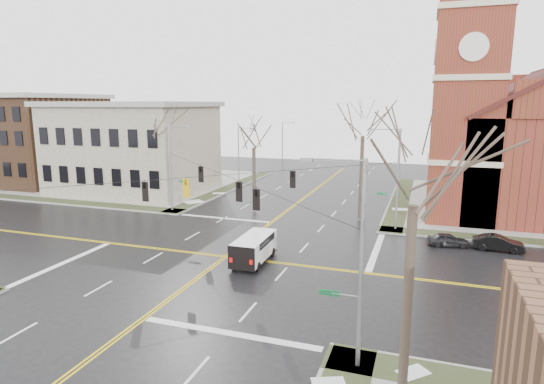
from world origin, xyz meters
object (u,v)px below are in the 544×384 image
(signal_pole_ne, at_px, (396,176))
(signal_pole_se, at_px, (357,259))
(church, at_px, (539,131))
(parked_car_b, at_px, (498,243))
(tree_nw_far, at_px, (168,131))
(tree_ne, at_px, (363,130))
(streetlight_north_a, at_px, (240,154))
(cargo_van, at_px, (255,246))
(tree_se, at_px, (414,191))
(streetlight_north_b, at_px, (283,142))
(parked_car_a, at_px, (448,240))
(tree_nw_near, at_px, (254,143))
(signal_pole_nw, at_px, (172,165))

(signal_pole_ne, relative_size, signal_pole_se, 1.00)
(church, distance_m, signal_pole_ne, 19.22)
(parked_car_b, xyz_separation_m, tree_nw_far, (-32.60, 5.87, 7.71))
(tree_nw_far, bearing_deg, signal_pole_se, -46.23)
(church, relative_size, tree_nw_far, 2.39)
(tree_nw_far, xyz_separation_m, tree_ne, (21.03, 0.26, 0.44))
(streetlight_north_a, distance_m, cargo_van, 31.29)
(tree_se, bearing_deg, tree_ne, 101.35)
(church, xyz_separation_m, tree_nw_far, (-37.89, -10.76, -0.11))
(signal_pole_se, bearing_deg, tree_nw_far, 133.77)
(streetlight_north_a, bearing_deg, streetlight_north_b, 90.00)
(parked_car_a, bearing_deg, streetlight_north_a, 42.91)
(streetlight_north_a, relative_size, tree_se, 0.70)
(cargo_van, xyz_separation_m, tree_ne, (5.47, 14.51, 7.64))
(streetlight_north_a, relative_size, tree_nw_near, 0.80)
(signal_pole_ne, height_order, streetlight_north_b, signal_pole_ne)
(signal_pole_ne, distance_m, signal_pole_se, 23.00)
(parked_car_a, xyz_separation_m, parked_car_b, (3.66, 0.08, 0.08))
(streetlight_north_b, height_order, tree_ne, tree_ne)
(tree_nw_near, bearing_deg, signal_pole_se, -60.57)
(streetlight_north_a, bearing_deg, signal_pole_se, -60.91)
(signal_pole_nw, relative_size, parked_car_b, 2.42)
(parked_car_a, bearing_deg, signal_pole_ne, 42.56)
(streetlight_north_b, bearing_deg, tree_nw_near, -77.57)
(tree_nw_far, height_order, tree_nw_near, tree_nw_far)
(tree_nw_near, relative_size, tree_ne, 0.82)
(parked_car_a, bearing_deg, signal_pole_nw, 72.69)
(tree_nw_far, bearing_deg, streetlight_north_a, 79.96)
(streetlight_north_a, distance_m, parked_car_a, 33.36)
(streetlight_north_b, height_order, tree_nw_far, tree_nw_far)
(cargo_van, distance_m, tree_nw_near, 16.72)
(streetlight_north_b, xyz_separation_m, cargo_van, (13.08, -48.23, -3.34))
(tree_nw_far, height_order, tree_ne, tree_ne)
(tree_nw_far, relative_size, tree_ne, 0.95)
(tree_se, bearing_deg, streetlight_north_a, 120.25)
(signal_pole_ne, xyz_separation_m, tree_se, (2.12, -24.82, 3.33))
(church, height_order, signal_pole_nw, church)
(cargo_van, bearing_deg, streetlight_north_a, 113.99)
(streetlight_north_a, xyz_separation_m, tree_se, (24.09, -41.32, 3.81))
(signal_pole_nw, height_order, streetlight_north_b, signal_pole_nw)
(tree_ne, bearing_deg, cargo_van, -110.65)
(signal_pole_se, xyz_separation_m, cargo_van, (-8.89, 11.27, -3.82))
(streetlight_north_a, height_order, parked_car_b, streetlight_north_a)
(cargo_van, relative_size, tree_ne, 0.42)
(signal_pole_ne, xyz_separation_m, signal_pole_nw, (-22.64, 0.00, 0.00))
(signal_pole_se, relative_size, tree_se, 0.79)
(signal_pole_nw, xyz_separation_m, cargo_van, (13.75, -11.73, -3.82))
(signal_pole_ne, xyz_separation_m, parked_car_b, (8.15, -3.35, -4.34))
(church, bearing_deg, signal_pole_se, -110.33)
(tree_nw_near, bearing_deg, tree_se, -58.88)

